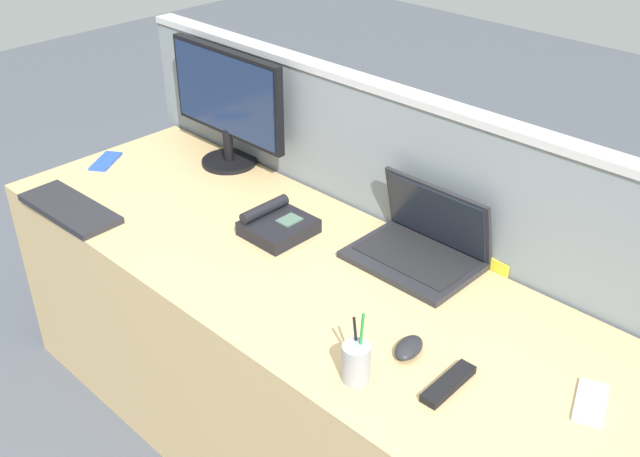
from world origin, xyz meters
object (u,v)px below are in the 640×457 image
pen_cup (356,362)px  tv_remote (448,384)px  laptop (422,243)px  cell_phone_silver_slab (591,402)px  desk_phone (277,225)px  keyboard_main (70,209)px  desktop_monitor (227,101)px  computer_mouse_right_hand (409,348)px  cell_phone_blue_case (106,161)px

pen_cup → tv_remote: (0.18, 0.13, -0.04)m
laptop → cell_phone_silver_slab: 0.68m
desk_phone → keyboard_main: (-0.59, -0.38, -0.02)m
laptop → keyboard_main: (-1.00, -0.58, -0.04)m
desk_phone → cell_phone_silver_slab: 1.06m
desktop_monitor → keyboard_main: (-0.10, -0.61, -0.23)m
laptop → computer_mouse_right_hand: (0.24, -0.36, -0.04)m
keyboard_main → computer_mouse_right_hand: 1.26m
desktop_monitor → computer_mouse_right_hand: desktop_monitor is taller
laptop → pen_cup: bearing=-68.4°
keyboard_main → pen_cup: 1.21m
laptop → pen_cup: 0.56m
laptop → tv_remote: size_ratio=2.15×
desk_phone → cell_phone_blue_case: desk_phone is taller
keyboard_main → pen_cup: size_ratio=2.20×
laptop → computer_mouse_right_hand: size_ratio=3.65×
cell_phone_silver_slab → tv_remote: (-0.27, -0.18, 0.01)m
cell_phone_silver_slab → computer_mouse_right_hand: bearing=180.0°
laptop → cell_phone_silver_slab: size_ratio=2.55×
cell_phone_blue_case → desk_phone: bearing=-26.4°
pen_cup → tv_remote: pen_cup is taller
keyboard_main → laptop: bearing=28.2°
desktop_monitor → tv_remote: bearing=-18.1°
desktop_monitor → computer_mouse_right_hand: size_ratio=5.51×
laptop → pen_cup: laptop is taller
laptop → cell_phone_blue_case: laptop is taller
laptop → tv_remote: (0.38, -0.39, -0.04)m
keyboard_main → cell_phone_silver_slab: (1.65, 0.37, -0.01)m
laptop → computer_mouse_right_hand: 0.44m
desktop_monitor → keyboard_main: bearing=-99.2°
laptop → cell_phone_blue_case: (-1.24, -0.30, -0.05)m
desk_phone → computer_mouse_right_hand: (0.65, -0.17, -0.01)m
desk_phone → computer_mouse_right_hand: desk_phone is taller
desktop_monitor → cell_phone_silver_slab: bearing=-8.8°
desk_phone → computer_mouse_right_hand: bearing=-14.2°
desk_phone → cell_phone_blue_case: (-0.83, -0.10, -0.02)m
computer_mouse_right_hand → desk_phone: bearing=154.1°
desktop_monitor → tv_remote: desktop_monitor is taller
tv_remote → cell_phone_blue_case: bearing=175.5°
pen_cup → cell_phone_blue_case: 1.47m
desk_phone → tv_remote: desk_phone is taller
tv_remote → cell_phone_silver_slab: bearing=33.0°
desktop_monitor → desk_phone: size_ratio=2.77×
laptop → desk_phone: (-0.41, -0.20, -0.02)m
laptop → cell_phone_silver_slab: laptop is taller
computer_mouse_right_hand → pen_cup: 0.17m
tv_remote → keyboard_main: bearing=-173.4°
laptop → cell_phone_silver_slab: (0.65, -0.21, -0.05)m
keyboard_main → desk_phone: bearing=31.1°
cell_phone_blue_case → tv_remote: tv_remote is taller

